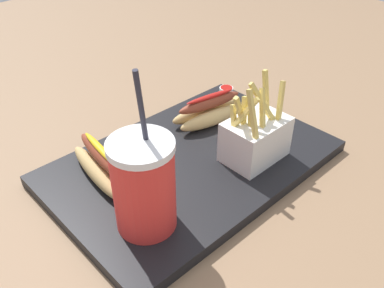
{
  "coord_description": "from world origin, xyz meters",
  "views": [
    {
      "loc": [
        -0.39,
        -0.41,
        0.45
      ],
      "look_at": [
        0.0,
        0.0,
        0.05
      ],
      "focal_mm": 38.36,
      "sensor_mm": 36.0,
      "label": 1
    }
  ],
  "objects_px": {
    "fries_basket": "(255,138)",
    "soda_cup": "(144,185)",
    "hot_dog_1": "(103,165)",
    "hot_dog_2": "(210,111)",
    "ketchup_cup_1": "(226,91)"
  },
  "relations": [
    {
      "from": "soda_cup",
      "to": "hot_dog_1",
      "type": "relative_size",
      "value": 1.44
    },
    {
      "from": "fries_basket",
      "to": "hot_dog_2",
      "type": "bearing_deg",
      "value": 78.53
    },
    {
      "from": "hot_dog_1",
      "to": "hot_dog_2",
      "type": "bearing_deg",
      "value": 0.33
    },
    {
      "from": "fries_basket",
      "to": "soda_cup",
      "type": "bearing_deg",
      "value": 178.96
    },
    {
      "from": "hot_dog_1",
      "to": "fries_basket",
      "type": "bearing_deg",
      "value": -31.64
    },
    {
      "from": "hot_dog_2",
      "to": "ketchup_cup_1",
      "type": "height_order",
      "value": "hot_dog_2"
    },
    {
      "from": "fries_basket",
      "to": "hot_dog_2",
      "type": "relative_size",
      "value": 0.93
    },
    {
      "from": "hot_dog_2",
      "to": "soda_cup",
      "type": "bearing_deg",
      "value": -153.14
    },
    {
      "from": "fries_basket",
      "to": "ketchup_cup_1",
      "type": "xyz_separation_m",
      "value": [
        0.13,
        0.18,
        -0.03
      ]
    },
    {
      "from": "ketchup_cup_1",
      "to": "soda_cup",
      "type": "bearing_deg",
      "value": -153.63
    },
    {
      "from": "hot_dog_1",
      "to": "ketchup_cup_1",
      "type": "bearing_deg",
      "value": 7.84
    },
    {
      "from": "ketchup_cup_1",
      "to": "fries_basket",
      "type": "bearing_deg",
      "value": -124.71
    },
    {
      "from": "soda_cup",
      "to": "fries_basket",
      "type": "xyz_separation_m",
      "value": [
        0.23,
        -0.0,
        -0.03
      ]
    },
    {
      "from": "hot_dog_2",
      "to": "fries_basket",
      "type": "bearing_deg",
      "value": -101.47
    },
    {
      "from": "soda_cup",
      "to": "hot_dog_1",
      "type": "distance_m",
      "value": 0.14
    }
  ]
}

